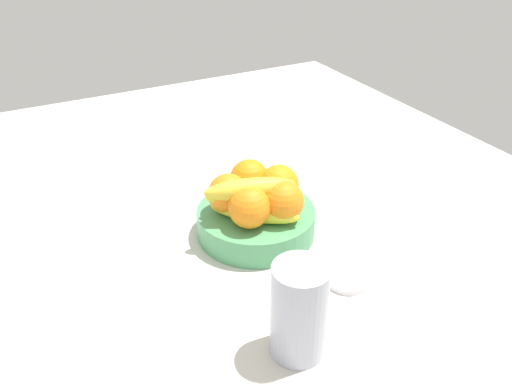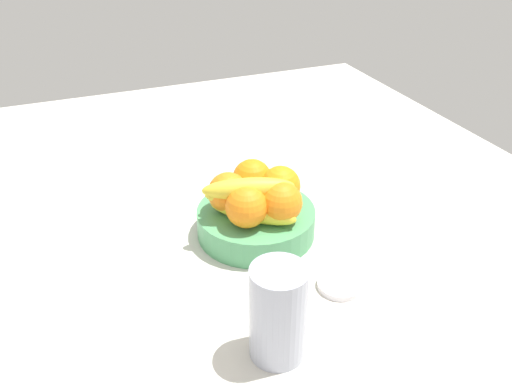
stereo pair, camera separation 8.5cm
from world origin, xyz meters
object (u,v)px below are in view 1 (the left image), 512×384
at_px(jar_lid, 347,279).
at_px(orange_back_left, 281,202).
at_px(banana_bunch, 252,200).
at_px(orange_center, 249,207).
at_px(fruit_bowl, 256,222).
at_px(orange_front_right, 228,194).
at_px(orange_back_right, 279,185).
at_px(orange_front_left, 249,179).
at_px(thermos_tumbler, 299,311).

bearing_deg(jar_lid, orange_back_left, 17.07).
bearing_deg(banana_bunch, orange_center, 140.49).
distance_m(fruit_bowl, orange_front_right, 0.08).
distance_m(orange_front_right, orange_center, 0.06).
bearing_deg(orange_front_right, orange_back_right, -97.66).
bearing_deg(orange_front_left, fruit_bowl, 166.15).
distance_m(fruit_bowl, orange_center, 0.08).
xyz_separation_m(fruit_bowl, orange_front_left, (0.05, -0.01, 0.07)).
xyz_separation_m(orange_center, orange_back_left, (-0.01, -0.06, 0.00)).
height_order(orange_front_left, orange_center, same).
bearing_deg(orange_center, banana_bunch, -39.51).
xyz_separation_m(orange_front_right, orange_back_left, (-0.07, -0.07, 0.00)).
height_order(orange_center, orange_back_left, same).
relative_size(orange_back_left, orange_back_right, 1.00).
bearing_deg(orange_center, orange_back_right, -62.24).
height_order(orange_front_left, orange_back_right, same).
xyz_separation_m(orange_back_left, banana_bunch, (0.03, 0.05, 0.00)).
bearing_deg(thermos_tumbler, fruit_bowl, -16.21).
bearing_deg(orange_front_left, jar_lid, -166.91).
bearing_deg(banana_bunch, orange_front_right, 33.04).
relative_size(orange_front_left, orange_back_right, 1.00).
distance_m(orange_front_left, orange_back_right, 0.06).
distance_m(orange_back_left, banana_bunch, 0.05).
height_order(orange_front_left, orange_front_right, same).
xyz_separation_m(thermos_tumbler, jar_lid, (0.09, -0.16, -0.07)).
bearing_deg(fruit_bowl, orange_front_left, -13.85).
bearing_deg(banana_bunch, orange_back_right, -68.41).
bearing_deg(jar_lid, orange_center, 33.51).
height_order(orange_back_right, banana_bunch, banana_bunch).
bearing_deg(orange_back_left, thermos_tumbler, 155.53).
height_order(orange_front_left, banana_bunch, banana_bunch).
height_order(fruit_bowl, thermos_tumbler, thermos_tumbler).
height_order(orange_center, thermos_tumbler, thermos_tumbler).
xyz_separation_m(orange_center, orange_back_right, (0.05, -0.09, 0.00)).
bearing_deg(jar_lid, orange_back_right, 5.26).
bearing_deg(fruit_bowl, orange_back_left, -152.98).
bearing_deg(banana_bunch, fruit_bowl, -41.26).
distance_m(orange_back_right, thermos_tumbler, 0.33).
height_order(orange_back_left, banana_bunch, banana_bunch).
bearing_deg(fruit_bowl, jar_lid, -160.34).
distance_m(fruit_bowl, banana_bunch, 0.08).
relative_size(orange_front_right, banana_bunch, 0.45).
xyz_separation_m(orange_back_right, thermos_tumbler, (-0.30, 0.14, -0.02)).
bearing_deg(thermos_tumbler, orange_center, -11.30).
relative_size(orange_back_right, banana_bunch, 0.45).
bearing_deg(thermos_tumbler, jar_lid, -59.96).
relative_size(orange_center, banana_bunch, 0.45).
height_order(orange_center, jar_lid, orange_center).
distance_m(orange_front_right, orange_back_right, 0.10).
bearing_deg(orange_front_left, orange_front_right, 118.47).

